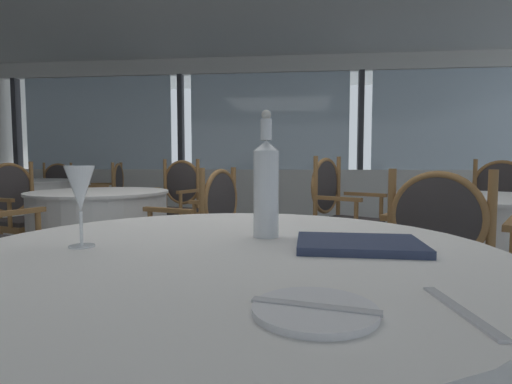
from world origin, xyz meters
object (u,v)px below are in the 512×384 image
dining_chair_0_3 (339,209)px  dining_chair_2_1 (204,226)px  dining_chair_0_2 (498,207)px  dining_chair_1_2 (55,190)px  water_bottle (266,186)px  dining_chair_1_1 (109,194)px  wine_glass (80,190)px  side_plate (315,310)px  dining_chair_0_0 (443,251)px  menu_book (359,244)px  dining_chair_2_3 (19,209)px  dining_chair_2_2 (175,201)px

dining_chair_0_3 → dining_chair_2_1: bearing=-113.6°
dining_chair_0_2 → dining_chair_1_2: dining_chair_0_2 is taller
dining_chair_0_3 → dining_chair_1_2: size_ratio=1.05×
water_bottle → dining_chair_1_1: 4.31m
wine_glass → dining_chair_2_1: 1.65m
side_plate → dining_chair_1_2: 6.28m
wine_glass → dining_chair_0_0: size_ratio=0.22×
menu_book → water_bottle: bearing=154.1°
dining_chair_0_3 → dining_chair_2_3: bearing=-147.4°
side_plate → dining_chair_0_0: bearing=63.8°
side_plate → menu_book: bearing=73.8°
dining_chair_0_3 → water_bottle: bearing=-69.8°
dining_chair_0_3 → dining_chair_2_3: size_ratio=1.04×
wine_glass → dining_chair_0_2: 3.45m
menu_book → dining_chair_0_3: bearing=86.9°
dining_chair_2_2 → dining_chair_2_3: size_ratio=1.03×
dining_chair_0_2 → dining_chair_2_3: dining_chair_0_2 is taller
menu_book → dining_chair_2_1: 1.75m
menu_book → dining_chair_1_1: size_ratio=0.32×
menu_book → dining_chair_2_1: size_ratio=0.33×
dining_chair_0_0 → dining_chair_0_3: 1.40m
water_bottle → dining_chair_0_2: size_ratio=0.37×
dining_chair_0_3 → dining_chair_2_2: (-1.54, 0.55, -0.01)m
water_bottle → wine_glass: 0.50m
menu_book → dining_chair_2_2: bearing=117.7°
dining_chair_2_2 → dining_chair_0_3: bearing=89.4°
dining_chair_0_2 → dining_chair_0_3: (-1.37, -0.32, 0.01)m
dining_chair_2_1 → dining_chair_1_1: bearing=-32.3°
dining_chair_1_2 → water_bottle: bearing=27.4°
dining_chair_1_1 → dining_chair_2_3: 1.59m
side_plate → water_bottle: (-0.11, 0.58, 0.14)m
dining_chair_2_3 → menu_book: bearing=-21.3°
water_bottle → menu_book: water_bottle is taller
dining_chair_1_1 → dining_chair_0_2: bearing=152.3°
dining_chair_1_1 → dining_chair_2_1: (1.76, -2.21, -0.02)m
wine_glass → menu_book: bearing=4.7°
dining_chair_2_2 → dining_chair_1_2: bearing=-108.2°
side_plate → dining_chair_1_2: bearing=125.9°
side_plate → dining_chair_0_3: bearing=83.3°
dining_chair_2_3 → wine_glass: bearing=-31.2°
wine_glass → water_bottle: bearing=21.9°
side_plate → dining_chair_0_0: 1.47m
dining_chair_1_1 → menu_book: bearing=113.0°
dining_chair_2_1 → dining_chair_2_3: size_ratio=0.96×
dining_chair_2_3 → dining_chair_0_2: bearing=24.0°
water_bottle → dining_chair_0_0: water_bottle is taller
wine_glass → dining_chair_2_2: 2.91m
dining_chair_1_2 → dining_chair_2_2: (2.46, -1.87, 0.03)m
menu_book → dining_chair_0_2: size_ratio=0.31×
wine_glass → dining_chair_2_1: bearing=92.3°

